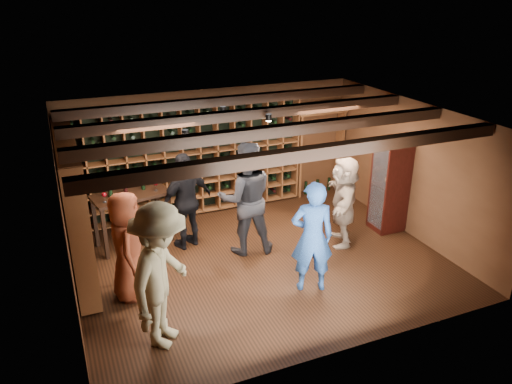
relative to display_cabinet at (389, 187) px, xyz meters
name	(u,v)px	position (x,y,z in m)	size (l,w,h in m)	color
ground	(261,261)	(-2.71, -0.20, -0.86)	(6.00, 6.00, 0.00)	black
room_shell	(260,122)	(-2.71, -0.15, 1.56)	(6.00, 6.00, 6.00)	brown
wine_rack_back	(191,160)	(-3.24, 2.13, 0.29)	(4.65, 0.30, 2.20)	brown
wine_rack_left	(74,208)	(-5.54, 0.62, 0.29)	(0.30, 2.65, 2.20)	brown
crate_shelf	(321,125)	(-0.31, 2.12, 0.71)	(1.20, 0.32, 2.07)	brown
display_cabinet	(389,187)	(0.00, 0.00, 0.00)	(0.55, 0.50, 1.75)	#340D0A
man_blue_shirt	(312,237)	(-2.33, -1.25, 0.03)	(0.65, 0.42, 1.77)	navy
man_grey_suit	(246,199)	(-2.81, 0.24, 0.15)	(0.97, 0.76, 2.00)	black
guest_red_floral	(128,246)	(-4.92, -0.40, -0.01)	(0.83, 0.54, 1.69)	maroon
guest_woman_black	(186,201)	(-3.70, 0.81, 0.02)	(1.03, 0.43, 1.75)	black
guest_khaki	(161,276)	(-4.69, -1.62, 0.14)	(1.28, 0.74, 1.98)	gray
guest_beige	(344,201)	(-1.09, -0.15, -0.03)	(1.52, 0.48, 1.64)	tan
tasting_table	(131,200)	(-4.59, 1.27, 0.00)	(1.40, 0.89, 1.26)	black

